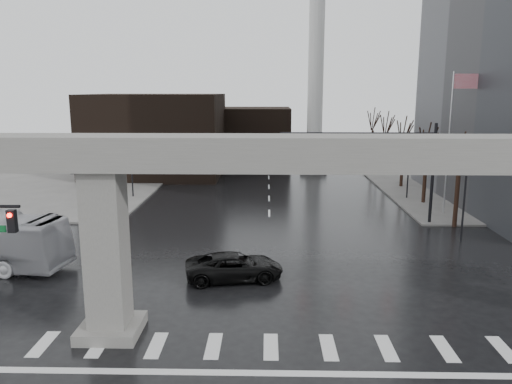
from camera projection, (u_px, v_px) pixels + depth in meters
ground at (271, 335)px, 21.77m from camera, size 160.00×160.00×0.00m
sidewalk_ne at (498, 184)px, 56.42m from camera, size 28.00×36.00×0.15m
sidewalk_nw at (44, 182)px, 57.60m from camera, size 28.00×36.00×0.15m
elevated_guideway at (303, 180)px, 20.36m from camera, size 48.00×2.60×8.70m
building_far_left at (157, 135)px, 62.21m from camera, size 16.00×14.00×10.00m
building_far_mid at (255, 136)px, 71.94m from camera, size 10.00×10.00×8.00m
smokestack at (316, 67)px, 64.00m from camera, size 3.60×3.60×30.00m
signal_mast_arm at (385, 151)px, 38.81m from camera, size 12.12×0.43×8.00m
flagpole_assembly at (453, 126)px, 41.46m from camera, size 2.06×0.12×12.00m
lamp_right_0 at (465, 194)px, 34.48m from camera, size 1.22×0.32×5.11m
lamp_right_1 at (409, 164)px, 48.19m from camera, size 1.22×0.32×5.11m
lamp_right_2 at (377, 148)px, 61.90m from camera, size 1.22×0.32×5.11m
lamp_left_0 at (78, 192)px, 35.09m from camera, size 1.22×0.32×5.11m
lamp_left_1 at (131, 163)px, 48.80m from camera, size 1.22×0.32×5.11m
lamp_left_2 at (161, 147)px, 62.51m from camera, size 1.22×0.32×5.11m
tree_right_0 at (457, 192)px, 38.53m from camera, size 1.09×1.58×7.50m
tree_right_1 at (425, 174)px, 46.35m from camera, size 1.09×1.61×7.67m
tree_right_2 at (403, 161)px, 54.17m from camera, size 1.10×1.63×7.85m
tree_right_3 at (386, 152)px, 61.99m from camera, size 1.11×1.66×8.02m
tree_right_4 at (372, 144)px, 69.81m from camera, size 1.12×1.69×8.19m
pickup_truck at (234, 267)px, 28.03m from camera, size 5.80×3.40×1.52m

